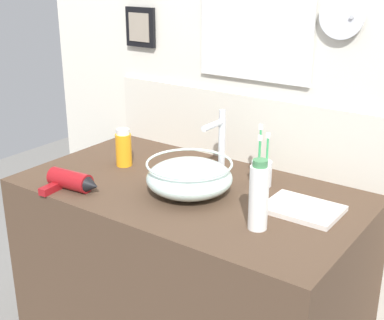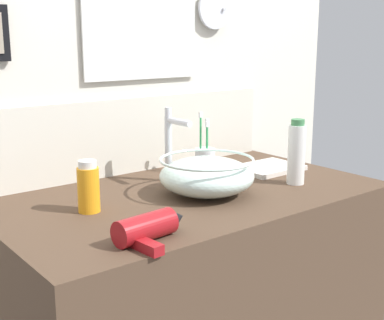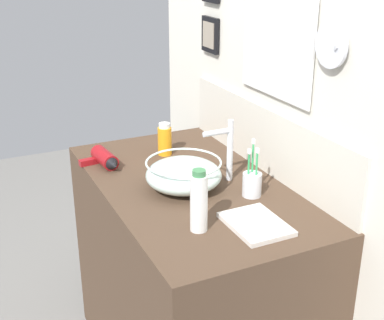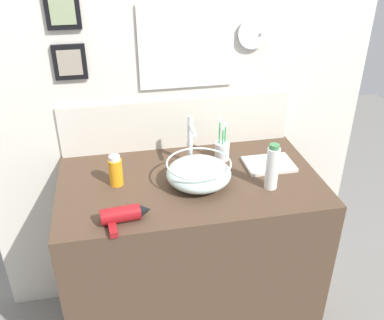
{
  "view_description": "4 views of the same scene",
  "coord_description": "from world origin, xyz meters",
  "px_view_note": "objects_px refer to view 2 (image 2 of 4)",
  "views": [
    {
      "loc": [
        0.97,
        -1.35,
        1.64
      ],
      "look_at": [
        0.01,
        0.0,
        1.03
      ],
      "focal_mm": 50.0,
      "sensor_mm": 36.0,
      "label": 1
    },
    {
      "loc": [
        -0.95,
        -1.22,
        1.39
      ],
      "look_at": [
        0.01,
        0.0,
        1.03
      ],
      "focal_mm": 50.0,
      "sensor_mm": 36.0,
      "label": 2
    },
    {
      "loc": [
        1.67,
        -0.79,
        1.78
      ],
      "look_at": [
        0.01,
        0.0,
        1.03
      ],
      "focal_mm": 50.0,
      "sensor_mm": 36.0,
      "label": 3
    },
    {
      "loc": [
        -0.31,
        -1.59,
        1.94
      ],
      "look_at": [
        0.01,
        0.0,
        1.03
      ],
      "focal_mm": 40.0,
      "sensor_mm": 36.0,
      "label": 4
    }
  ],
  "objects_px": {
    "soap_dispenser": "(88,187)",
    "glass_bowl_sink": "(207,175)",
    "shampoo_bottle": "(296,153)",
    "faucet": "(171,140)",
    "hair_drier": "(151,227)",
    "hand_towel": "(268,168)",
    "toothbrush_cup": "(205,160)"
  },
  "relations": [
    {
      "from": "soap_dispenser",
      "to": "glass_bowl_sink",
      "type": "bearing_deg",
      "value": -11.4
    },
    {
      "from": "shampoo_bottle",
      "to": "soap_dispenser",
      "type": "distance_m",
      "value": 0.67
    },
    {
      "from": "faucet",
      "to": "hair_drier",
      "type": "xyz_separation_m",
      "value": [
        -0.34,
        -0.38,
        -0.11
      ]
    },
    {
      "from": "faucet",
      "to": "soap_dispenser",
      "type": "xyz_separation_m",
      "value": [
        -0.35,
        -0.11,
        -0.07
      ]
    },
    {
      "from": "glass_bowl_sink",
      "to": "soap_dispenser",
      "type": "distance_m",
      "value": 0.36
    },
    {
      "from": "soap_dispenser",
      "to": "hand_towel",
      "type": "height_order",
      "value": "soap_dispenser"
    },
    {
      "from": "glass_bowl_sink",
      "to": "faucet",
      "type": "xyz_separation_m",
      "value": [
        -0.0,
        0.18,
        0.08
      ]
    },
    {
      "from": "glass_bowl_sink",
      "to": "shampoo_bottle",
      "type": "height_order",
      "value": "shampoo_bottle"
    },
    {
      "from": "toothbrush_cup",
      "to": "soap_dispenser",
      "type": "relative_size",
      "value": 1.5
    },
    {
      "from": "hair_drier",
      "to": "soap_dispenser",
      "type": "relative_size",
      "value": 1.41
    },
    {
      "from": "glass_bowl_sink",
      "to": "faucet",
      "type": "distance_m",
      "value": 0.2
    },
    {
      "from": "hair_drier",
      "to": "shampoo_bottle",
      "type": "xyz_separation_m",
      "value": [
        0.64,
        0.12,
        0.07
      ]
    },
    {
      "from": "hair_drier",
      "to": "toothbrush_cup",
      "type": "distance_m",
      "value": 0.63
    },
    {
      "from": "toothbrush_cup",
      "to": "shampoo_bottle",
      "type": "distance_m",
      "value": 0.32
    },
    {
      "from": "toothbrush_cup",
      "to": "hand_towel",
      "type": "relative_size",
      "value": 0.94
    },
    {
      "from": "glass_bowl_sink",
      "to": "hair_drier",
      "type": "distance_m",
      "value": 0.39
    },
    {
      "from": "toothbrush_cup",
      "to": "soap_dispenser",
      "type": "bearing_deg",
      "value": -165.91
    },
    {
      "from": "glass_bowl_sink",
      "to": "hair_drier",
      "type": "height_order",
      "value": "glass_bowl_sink"
    },
    {
      "from": "toothbrush_cup",
      "to": "faucet",
      "type": "bearing_deg",
      "value": -172.86
    },
    {
      "from": "hair_drier",
      "to": "toothbrush_cup",
      "type": "relative_size",
      "value": 0.93
    },
    {
      "from": "glass_bowl_sink",
      "to": "hand_towel",
      "type": "relative_size",
      "value": 1.26
    },
    {
      "from": "hand_towel",
      "to": "hair_drier",
      "type": "bearing_deg",
      "value": -157.05
    },
    {
      "from": "hair_drier",
      "to": "hand_towel",
      "type": "height_order",
      "value": "hair_drier"
    },
    {
      "from": "toothbrush_cup",
      "to": "shampoo_bottle",
      "type": "relative_size",
      "value": 1.02
    },
    {
      "from": "glass_bowl_sink",
      "to": "toothbrush_cup",
      "type": "height_order",
      "value": "toothbrush_cup"
    },
    {
      "from": "toothbrush_cup",
      "to": "hand_towel",
      "type": "bearing_deg",
      "value": -27.7
    },
    {
      "from": "glass_bowl_sink",
      "to": "soap_dispenser",
      "type": "relative_size",
      "value": 2.0
    },
    {
      "from": "glass_bowl_sink",
      "to": "toothbrush_cup",
      "type": "distance_m",
      "value": 0.25
    },
    {
      "from": "glass_bowl_sink",
      "to": "soap_dispenser",
      "type": "height_order",
      "value": "soap_dispenser"
    },
    {
      "from": "shampoo_bottle",
      "to": "hand_towel",
      "type": "xyz_separation_m",
      "value": [
        0.06,
        0.18,
        -0.09
      ]
    },
    {
      "from": "faucet",
      "to": "soap_dispenser",
      "type": "relative_size",
      "value": 1.71
    },
    {
      "from": "glass_bowl_sink",
      "to": "soap_dispenser",
      "type": "bearing_deg",
      "value": 168.6
    }
  ]
}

